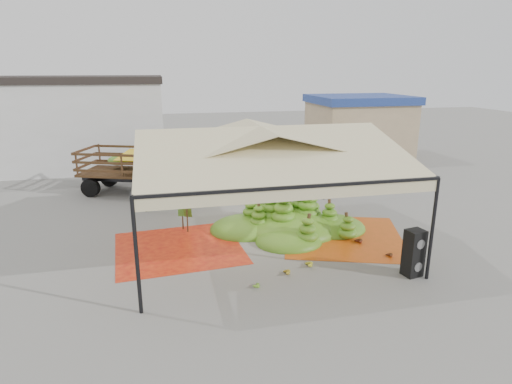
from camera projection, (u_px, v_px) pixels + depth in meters
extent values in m
plane|color=slate|center=(260.00, 239.00, 15.25)|extent=(90.00, 90.00, 0.00)
cylinder|color=black|center=(137.00, 257.00, 10.22)|extent=(0.10, 0.10, 3.00)
cylinder|color=black|center=(432.00, 230.00, 11.95)|extent=(0.10, 0.10, 3.00)
cylinder|color=black|center=(144.00, 177.00, 17.71)|extent=(0.10, 0.10, 3.00)
cylinder|color=black|center=(325.00, 168.00, 19.43)|extent=(0.10, 0.10, 3.00)
pyramid|color=beige|center=(260.00, 141.00, 14.27)|extent=(8.00, 8.00, 1.00)
cube|color=black|center=(260.00, 156.00, 14.41)|extent=(8.00, 8.00, 0.08)
cube|color=beige|center=(260.00, 161.00, 14.46)|extent=(8.00, 8.00, 0.36)
cube|color=silver|center=(43.00, 127.00, 25.50)|extent=(14.00, 6.00, 5.00)
cube|color=black|center=(36.00, 80.00, 24.74)|extent=(14.30, 6.30, 0.40)
cube|color=tan|center=(358.00, 130.00, 29.07)|extent=(6.00, 5.00, 3.60)
cube|color=navy|center=(360.00, 99.00, 28.49)|extent=(6.30, 5.30, 0.50)
cube|color=#EA4816|center=(179.00, 248.00, 14.47)|extent=(4.41, 4.23, 0.01)
cube|color=#CD4D13|center=(343.00, 236.00, 15.45)|extent=(5.26, 5.39, 0.01)
ellipsoid|color=#4D861B|center=(292.00, 213.00, 15.93)|extent=(6.81, 5.92, 1.30)
ellipsoid|color=gold|center=(284.00, 271.00, 12.57)|extent=(0.45, 0.37, 0.20)
ellipsoid|color=gold|center=(306.00, 263.00, 13.06)|extent=(0.52, 0.44, 0.23)
ellipsoid|color=#511912|center=(357.00, 240.00, 14.80)|extent=(0.52, 0.43, 0.23)
ellipsoid|color=#5F3215|center=(388.00, 255.00, 13.74)|extent=(0.40, 0.33, 0.18)
ellipsoid|color=#43861B|center=(254.00, 284.00, 11.87)|extent=(0.51, 0.48, 0.18)
ellipsoid|color=#4E7418|center=(243.00, 176.00, 13.30)|extent=(0.24, 0.24, 0.20)
ellipsoid|color=#4E7418|center=(289.00, 174.00, 13.63)|extent=(0.24, 0.24, 0.20)
ellipsoid|color=#4E7418|center=(333.00, 171.00, 13.95)|extent=(0.24, 0.24, 0.20)
cube|color=black|center=(412.00, 264.00, 12.48)|extent=(0.58, 0.53, 0.70)
cube|color=black|center=(415.00, 242.00, 12.29)|extent=(0.58, 0.53, 0.70)
imported|color=gray|center=(251.00, 177.00, 20.17)|extent=(0.66, 0.44, 1.79)
cube|color=#53381B|center=(133.00, 172.00, 20.66)|extent=(5.25, 3.75, 0.11)
cube|color=silver|center=(196.00, 173.00, 20.22)|extent=(2.35, 2.58, 2.20)
cylinder|color=black|center=(91.00, 188.00, 20.13)|extent=(0.91, 0.57, 0.86)
cylinder|color=black|center=(109.00, 178.00, 21.95)|extent=(0.91, 0.57, 0.86)
cylinder|color=black|center=(153.00, 190.00, 19.73)|extent=(0.91, 0.57, 0.86)
cylinder|color=black|center=(167.00, 180.00, 21.56)|extent=(0.91, 0.57, 0.86)
cylinder|color=black|center=(187.00, 192.00, 19.53)|extent=(0.91, 0.57, 0.86)
cylinder|color=black|center=(198.00, 181.00, 21.35)|extent=(0.91, 0.57, 0.86)
ellipsoid|color=#3D7819|center=(132.00, 163.00, 20.52)|extent=(4.19, 2.96, 0.67)
cube|color=gold|center=(141.00, 155.00, 20.36)|extent=(2.46, 2.46, 0.24)
cube|color=#4D2C19|center=(327.00, 161.00, 23.74)|extent=(4.72, 3.31, 0.10)
cube|color=silver|center=(363.00, 154.00, 25.19)|extent=(2.10, 2.31, 1.98)
cylinder|color=black|center=(315.00, 177.00, 22.39)|extent=(0.82, 0.50, 0.78)
cylinder|color=black|center=(295.00, 170.00, 23.78)|extent=(0.82, 0.50, 0.78)
cylinder|color=black|center=(353.00, 170.00, 23.81)|extent=(0.82, 0.50, 0.78)
cylinder|color=black|center=(332.00, 164.00, 25.21)|extent=(0.82, 0.50, 0.78)
cylinder|color=black|center=(372.00, 167.00, 24.57)|extent=(0.82, 0.50, 0.78)
cylinder|color=black|center=(350.00, 162.00, 25.97)|extent=(0.82, 0.50, 0.78)
ellipsoid|color=#487117|center=(327.00, 153.00, 23.62)|extent=(3.77, 2.62, 0.60)
cube|color=gold|center=(333.00, 146.00, 23.75)|extent=(2.20, 2.20, 0.21)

